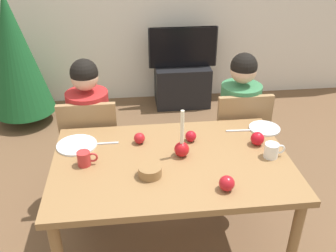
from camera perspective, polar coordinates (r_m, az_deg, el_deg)
name	(u,v)px	position (r m, az deg, el deg)	size (l,w,h in m)	color
ground_plane	(171,251)	(2.69, 0.52, -18.57)	(7.68, 7.68, 0.00)	brown
dining_table	(172,172)	(2.24, 0.59, -7.03)	(1.40, 0.90, 0.75)	olive
chair_left	(92,145)	(2.84, -11.59, -2.93)	(0.40, 0.40, 0.90)	#99754C
chair_right	(238,137)	(2.94, 10.69, -1.60)	(0.40, 0.40, 0.90)	#99754C
person_left_child	(91,137)	(2.83, -11.67, -1.60)	(0.30, 0.30, 1.17)	#33384C
person_right_child	(237,128)	(2.94, 10.62, -0.32)	(0.30, 0.30, 1.17)	#33384C
tv_stand	(182,85)	(4.50, 2.19, 6.25)	(0.64, 0.40, 0.48)	black
tv	(183,47)	(4.34, 2.31, 11.98)	(0.79, 0.05, 0.46)	black
christmas_tree	(15,54)	(4.18, -22.46, 10.15)	(0.65, 0.65, 1.50)	brown
candle_centerpiece	(182,147)	(2.20, 2.13, -3.19)	(0.09, 0.09, 0.30)	red
plate_left	(77,145)	(2.39, -13.83, -2.85)	(0.25, 0.25, 0.01)	silver
plate_right	(264,128)	(2.59, 14.59, -0.34)	(0.21, 0.21, 0.01)	silver
mug_left	(85,158)	(2.18, -12.68, -4.88)	(0.12, 0.08, 0.09)	#B72D2D
mug_right	(272,150)	(2.28, 15.65, -3.63)	(0.13, 0.08, 0.09)	white
fork_left	(104,143)	(2.38, -9.77, -2.65)	(0.18, 0.01, 0.01)	silver
fork_right	(239,131)	(2.53, 10.90, -0.70)	(0.18, 0.01, 0.01)	silver
bowl_walnuts	(150,171)	(2.06, -2.79, -6.95)	(0.13, 0.13, 0.06)	olive
apple_near_candle	(191,136)	(2.36, 3.51, -1.58)	(0.07, 0.07, 0.07)	#B0121E
apple_by_left_plate	(139,138)	(2.34, -4.41, -1.88)	(0.07, 0.07, 0.07)	red
apple_by_right_mug	(257,139)	(2.38, 13.56, -1.90)	(0.09, 0.09, 0.09)	red
apple_far_edge	(227,183)	(1.97, 9.01, -8.68)	(0.08, 0.08, 0.08)	#B0161F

